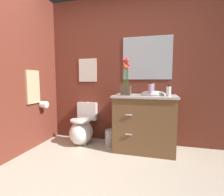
% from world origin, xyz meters
% --- Properties ---
extents(wall_back, '(4.10, 0.05, 2.50)m').
position_xyz_m(wall_back, '(0.20, 1.74, 1.25)').
color(wall_back, maroon).
rests_on(wall_back, ground_plane).
extents(toilet, '(0.38, 0.59, 0.69)m').
position_xyz_m(toilet, '(-0.65, 1.44, 0.24)').
color(toilet, white).
rests_on(toilet, ground_plane).
extents(vanity_cabinet, '(0.94, 0.56, 1.04)m').
position_xyz_m(vanity_cabinet, '(0.41, 1.42, 0.44)').
color(vanity_cabinet, brown).
rests_on(vanity_cabinet, ground_plane).
extents(flower_vase, '(0.14, 0.14, 0.55)m').
position_xyz_m(flower_vase, '(0.13, 1.32, 1.06)').
color(flower_vase, '#4C3D2D').
rests_on(flower_vase, vanity_cabinet).
extents(soap_bottle, '(0.06, 0.06, 0.16)m').
position_xyz_m(soap_bottle, '(0.74, 1.31, 0.93)').
color(soap_bottle, white).
rests_on(soap_bottle, vanity_cabinet).
extents(lotion_bottle, '(0.06, 0.06, 0.20)m').
position_xyz_m(lotion_bottle, '(0.49, 1.32, 0.95)').
color(lotion_bottle, '#B28CBF').
rests_on(lotion_bottle, vanity_cabinet).
extents(trash_bin, '(0.18, 0.18, 0.27)m').
position_xyz_m(trash_bin, '(-0.14, 1.44, 0.14)').
color(trash_bin, '#B7B7BC').
rests_on(trash_bin, ground_plane).
extents(wall_poster, '(0.34, 0.01, 0.41)m').
position_xyz_m(wall_poster, '(-0.65, 1.71, 1.27)').
color(wall_poster, silver).
extents(wall_mirror, '(0.80, 0.01, 0.70)m').
position_xyz_m(wall_mirror, '(0.41, 1.71, 1.45)').
color(wall_mirror, '#B2BCC6').
extents(hanging_towel, '(0.03, 0.28, 0.52)m').
position_xyz_m(hanging_towel, '(-1.30, 1.06, 0.98)').
color(hanging_towel, tan).
extents(toilet_paper_roll, '(0.11, 0.11, 0.11)m').
position_xyz_m(toilet_paper_roll, '(-1.25, 1.25, 0.68)').
color(toilet_paper_roll, white).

